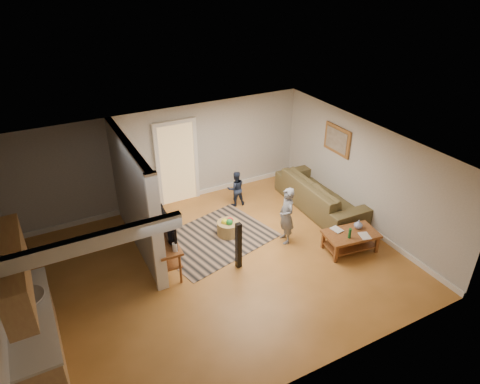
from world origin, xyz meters
name	(u,v)px	position (x,y,z in m)	size (l,w,h in m)	color
ground	(217,267)	(0.00, 0.00, 0.00)	(7.50, 7.50, 0.00)	#925D25
room_shell	(154,210)	(-1.07, 0.43, 1.46)	(7.54, 6.02, 2.52)	#A3A19C
area_rug	(214,239)	(0.37, 0.93, 0.01)	(2.52, 1.84, 0.01)	black
sofa	(319,208)	(3.30, 0.91, 0.00)	(2.71, 1.06, 0.79)	#4A4125
coffee_table	(351,236)	(2.82, -0.82, 0.35)	(1.22, 0.82, 0.67)	#5E3016
tv_console	(165,243)	(-0.94, 0.39, 0.67)	(0.49, 1.20, 1.01)	#5E3016
speaker_left	(239,246)	(0.40, -0.20, 0.53)	(0.11, 0.11, 1.06)	black
speaker_right	(147,225)	(-1.00, 1.40, 0.52)	(0.10, 0.10, 1.04)	black
toy_basket	(228,228)	(0.73, 0.93, 0.19)	(0.51, 0.51, 0.45)	olive
child	(285,241)	(1.75, 0.12, 0.00)	(0.48, 0.32, 1.33)	slate
toddler	(236,204)	(1.50, 2.05, 0.00)	(0.45, 0.35, 0.93)	#1D263C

